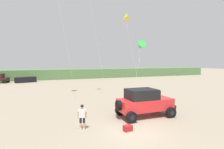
{
  "coord_description": "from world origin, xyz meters",
  "views": [
    {
      "loc": [
        -5.2,
        -9.53,
        4.39
      ],
      "look_at": [
        -0.19,
        3.04,
        3.45
      ],
      "focal_mm": 28.15,
      "sensor_mm": 36.0,
      "label": 1
    }
  ],
  "objects_px": {
    "jeep": "(144,102)",
    "kite_purple_stunt": "(141,46)",
    "cooler_box": "(128,128)",
    "distant_sedan": "(26,80)",
    "person_watching": "(82,116)",
    "kite_yellow_diamond": "(125,18)"
  },
  "relations": [
    {
      "from": "cooler_box",
      "to": "kite_yellow_diamond",
      "type": "relative_size",
      "value": 0.05
    },
    {
      "from": "cooler_box",
      "to": "distant_sedan",
      "type": "xyz_separation_m",
      "value": [
        -8.47,
        32.77,
        0.41
      ]
    },
    {
      "from": "jeep",
      "to": "person_watching",
      "type": "height_order",
      "value": "jeep"
    },
    {
      "from": "cooler_box",
      "to": "kite_purple_stunt",
      "type": "bearing_deg",
      "value": 47.24
    },
    {
      "from": "jeep",
      "to": "cooler_box",
      "type": "height_order",
      "value": "jeep"
    },
    {
      "from": "person_watching",
      "to": "kite_purple_stunt",
      "type": "relative_size",
      "value": 0.22
    },
    {
      "from": "jeep",
      "to": "kite_purple_stunt",
      "type": "relative_size",
      "value": 0.65
    },
    {
      "from": "person_watching",
      "to": "distant_sedan",
      "type": "distance_m",
      "value": 31.99
    },
    {
      "from": "distant_sedan",
      "to": "kite_yellow_diamond",
      "type": "distance_m",
      "value": 27.0
    },
    {
      "from": "kite_yellow_diamond",
      "to": "kite_purple_stunt",
      "type": "distance_m",
      "value": 4.26
    },
    {
      "from": "person_watching",
      "to": "kite_yellow_diamond",
      "type": "relative_size",
      "value": 0.15
    },
    {
      "from": "cooler_box",
      "to": "person_watching",
      "type": "bearing_deg",
      "value": 144.88
    },
    {
      "from": "cooler_box",
      "to": "distant_sedan",
      "type": "height_order",
      "value": "distant_sedan"
    },
    {
      "from": "person_watching",
      "to": "cooler_box",
      "type": "distance_m",
      "value": 3.05
    },
    {
      "from": "jeep",
      "to": "distant_sedan",
      "type": "height_order",
      "value": "jeep"
    },
    {
      "from": "jeep",
      "to": "kite_purple_stunt",
      "type": "height_order",
      "value": "kite_purple_stunt"
    },
    {
      "from": "jeep",
      "to": "kite_purple_stunt",
      "type": "xyz_separation_m",
      "value": [
        5.14,
        9.28,
        5.46
      ]
    },
    {
      "from": "jeep",
      "to": "cooler_box",
      "type": "xyz_separation_m",
      "value": [
        -2.61,
        -2.22,
        -1.01
      ]
    },
    {
      "from": "kite_yellow_diamond",
      "to": "person_watching",
      "type": "bearing_deg",
      "value": -127.98
    },
    {
      "from": "jeep",
      "to": "cooler_box",
      "type": "distance_m",
      "value": 3.57
    },
    {
      "from": "cooler_box",
      "to": "kite_yellow_diamond",
      "type": "height_order",
      "value": "kite_yellow_diamond"
    },
    {
      "from": "cooler_box",
      "to": "distant_sedan",
      "type": "bearing_deg",
      "value": 95.71
    }
  ]
}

